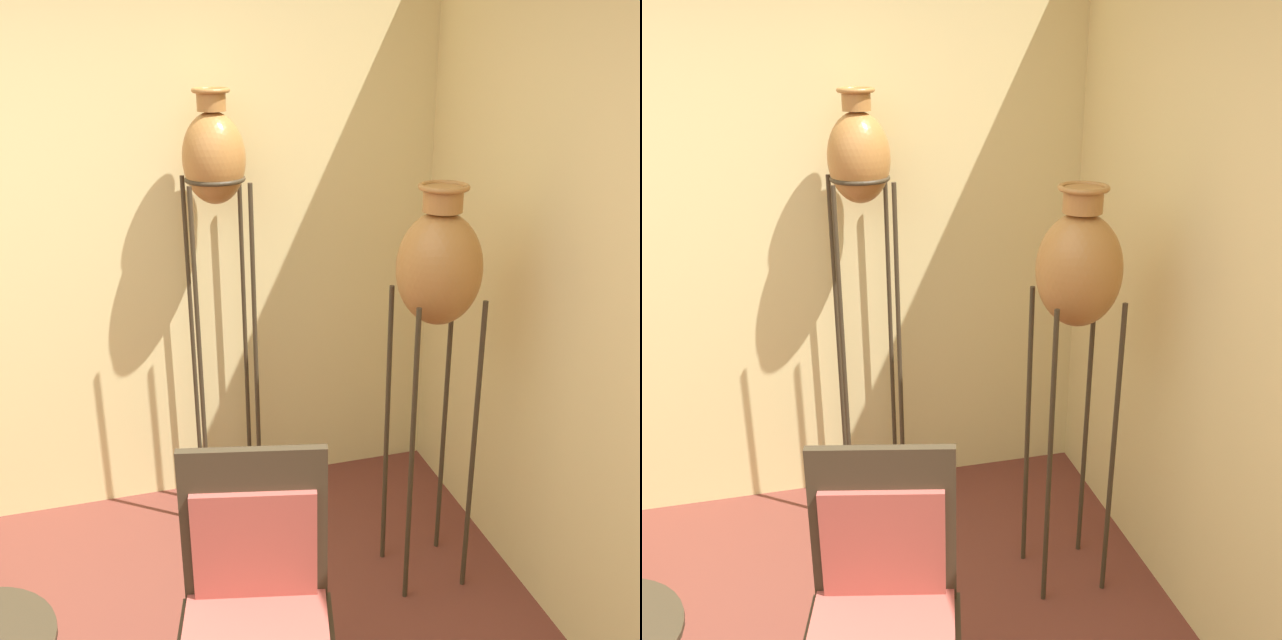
{
  "view_description": "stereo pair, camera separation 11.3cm",
  "coord_description": "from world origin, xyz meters",
  "views": [
    {
      "loc": [
        0.38,
        -1.41,
        2.17
      ],
      "look_at": [
        1.19,
        1.35,
        1.06
      ],
      "focal_mm": 42.0,
      "sensor_mm": 36.0,
      "label": 1
    },
    {
      "loc": [
        0.49,
        -1.44,
        2.17
      ],
      "look_at": [
        1.19,
        1.35,
        1.06
      ],
      "focal_mm": 42.0,
      "sensor_mm": 36.0,
      "label": 2
    }
  ],
  "objects": [
    {
      "name": "chair",
      "position": [
        0.68,
        0.3,
        0.62
      ],
      "size": [
        0.55,
        0.56,
        1.06
      ],
      "rotation": [
        0.0,
        0.0,
        -0.22
      ],
      "color": "#382D1E",
      "rests_on": "ground_plane"
    },
    {
      "name": "vase_stand_tall",
      "position": [
        0.84,
        1.71,
        1.62
      ],
      "size": [
        0.27,
        0.27,
        1.96
      ],
      "color": "#382D1E",
      "rests_on": "ground_plane"
    },
    {
      "name": "vase_stand_medium",
      "position": [
        1.54,
        0.99,
        1.34
      ],
      "size": [
        0.32,
        0.32,
        1.67
      ],
      "color": "#382D1E",
      "rests_on": "ground_plane"
    },
    {
      "name": "wall_back",
      "position": [
        0.0,
        1.94,
        1.35
      ],
      "size": [
        7.83,
        0.06,
        2.7
      ],
      "color": "beige",
      "rests_on": "ground_plane"
    }
  ]
}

